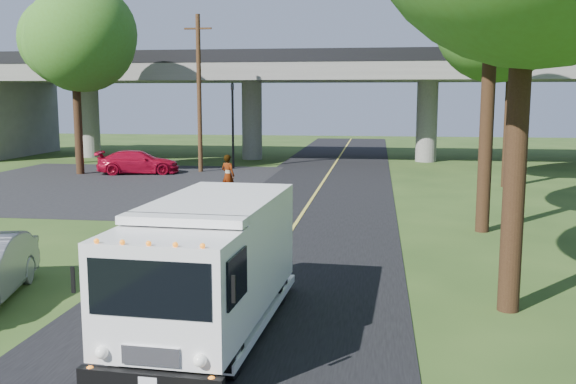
% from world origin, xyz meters
% --- Properties ---
extents(ground, '(120.00, 120.00, 0.00)m').
position_xyz_m(ground, '(0.00, 0.00, 0.00)').
color(ground, '#274217').
rests_on(ground, ground).
extents(road, '(7.00, 90.00, 0.02)m').
position_xyz_m(road, '(0.00, 10.00, 0.01)').
color(road, black).
rests_on(road, ground).
extents(parking_lot, '(16.00, 18.00, 0.01)m').
position_xyz_m(parking_lot, '(-11.00, 18.00, 0.01)').
color(parking_lot, black).
rests_on(parking_lot, ground).
extents(lane_line, '(0.12, 90.00, 0.01)m').
position_xyz_m(lane_line, '(0.00, 10.00, 0.03)').
color(lane_line, gold).
rests_on(lane_line, road).
extents(overpass, '(54.00, 10.00, 7.30)m').
position_xyz_m(overpass, '(0.00, 32.00, 4.56)').
color(overpass, slate).
rests_on(overpass, ground).
extents(traffic_signal, '(0.18, 0.22, 5.20)m').
position_xyz_m(traffic_signal, '(-6.00, 26.00, 3.20)').
color(traffic_signal, black).
rests_on(traffic_signal, ground).
extents(utility_pole, '(1.60, 0.26, 9.00)m').
position_xyz_m(utility_pole, '(-7.50, 24.00, 4.59)').
color(utility_pole, '#472D19').
rests_on(utility_pole, ground).
extents(tree_right_far, '(5.77, 5.67, 10.99)m').
position_xyz_m(tree_right_far, '(9.21, 19.84, 8.30)').
color(tree_right_far, '#382314').
rests_on(tree_right_far, ground).
extents(tree_left_lot, '(5.60, 5.50, 10.50)m').
position_xyz_m(tree_left_lot, '(-13.79, 21.84, 7.90)').
color(tree_left_lot, '#382314').
rests_on(tree_left_lot, ground).
extents(tree_left_far, '(5.26, 5.16, 9.89)m').
position_xyz_m(tree_left_far, '(-16.79, 27.84, 7.45)').
color(tree_left_far, '#382314').
rests_on(tree_left_far, ground).
extents(step_van, '(2.46, 6.00, 2.47)m').
position_xyz_m(step_van, '(-0.27, -1.06, 1.34)').
color(step_van, white).
rests_on(step_van, ground).
extents(red_sedan, '(4.90, 2.87, 1.33)m').
position_xyz_m(red_sedan, '(-10.76, 22.59, 0.67)').
color(red_sedan, '#A70A24').
rests_on(red_sedan, ground).
extents(pedestrian, '(0.80, 0.68, 1.84)m').
position_xyz_m(pedestrian, '(-3.80, 15.30, 0.92)').
color(pedestrian, gray).
rests_on(pedestrian, ground).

